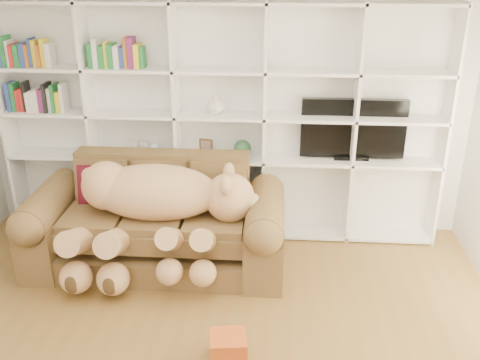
# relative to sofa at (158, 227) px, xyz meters

# --- Properties ---
(wall_back) EXTENTS (5.00, 0.02, 2.70)m
(wall_back) POSITION_rel_sofa_xyz_m (0.55, 0.86, 0.97)
(wall_back) COLOR silver
(wall_back) RESTS_ON floor
(bookshelf) EXTENTS (4.43, 0.35, 2.40)m
(bookshelf) POSITION_rel_sofa_xyz_m (0.31, 0.73, 0.92)
(bookshelf) COLOR white
(bookshelf) RESTS_ON floor
(sofa) EXTENTS (2.40, 1.04, 1.01)m
(sofa) POSITION_rel_sofa_xyz_m (0.00, 0.00, 0.00)
(sofa) COLOR brown
(sofa) RESTS_ON floor
(teddy_bear) EXTENTS (1.73, 0.97, 1.00)m
(teddy_bear) POSITION_rel_sofa_xyz_m (0.04, -0.20, 0.31)
(teddy_bear) COLOR #E49C72
(teddy_bear) RESTS_ON sofa
(throw_pillow) EXTENTS (0.43, 0.27, 0.43)m
(throw_pillow) POSITION_rel_sofa_xyz_m (-0.57, 0.17, 0.34)
(throw_pillow) COLOR #5C0F1D
(throw_pillow) RESTS_ON sofa
(gift_box) EXTENTS (0.30, 0.28, 0.21)m
(gift_box) POSITION_rel_sofa_xyz_m (0.80, -1.33, -0.27)
(gift_box) COLOR #C5511A
(gift_box) RESTS_ON floor
(tv) EXTENTS (1.04, 0.18, 0.61)m
(tv) POSITION_rel_sofa_xyz_m (1.87, 0.72, 0.79)
(tv) COLOR black
(tv) RESTS_ON bookshelf
(picture_frame) EXTENTS (0.14, 0.06, 0.17)m
(picture_frame) POSITION_rel_sofa_xyz_m (0.39, 0.67, 0.58)
(picture_frame) COLOR brown
(picture_frame) RESTS_ON bookshelf
(green_vase) EXTENTS (0.18, 0.18, 0.18)m
(green_vase) POSITION_rel_sofa_xyz_m (0.77, 0.67, 0.57)
(green_vase) COLOR #2B542E
(green_vase) RESTS_ON bookshelf
(figurine_tall) EXTENTS (0.08, 0.08, 0.14)m
(figurine_tall) POSITION_rel_sofa_xyz_m (-0.35, 0.67, 0.56)
(figurine_tall) COLOR silver
(figurine_tall) RESTS_ON bookshelf
(figurine_short) EXTENTS (0.08, 0.08, 0.13)m
(figurine_short) POSITION_rel_sofa_xyz_m (-0.26, 0.67, 0.55)
(figurine_short) COLOR silver
(figurine_short) RESTS_ON bookshelf
(snow_globe) EXTENTS (0.12, 0.12, 0.12)m
(snow_globe) POSITION_rel_sofa_xyz_m (-0.14, 0.67, 0.55)
(snow_globe) COLOR white
(snow_globe) RESTS_ON bookshelf
(shelf_vase) EXTENTS (0.23, 0.23, 0.19)m
(shelf_vase) POSITION_rel_sofa_xyz_m (0.50, 0.67, 1.03)
(shelf_vase) COLOR silver
(shelf_vase) RESTS_ON bookshelf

